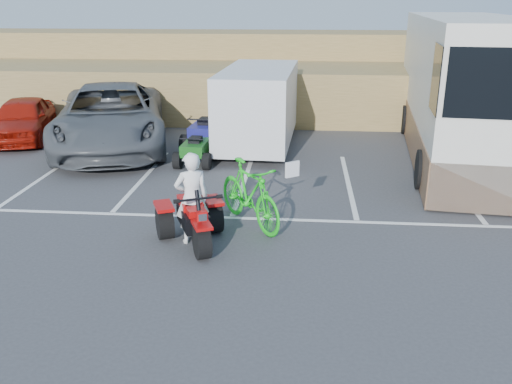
# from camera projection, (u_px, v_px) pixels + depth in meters

# --- Properties ---
(ground) EXTENTS (100.00, 100.00, 0.00)m
(ground) POSITION_uv_depth(u_px,v_px,m) (214.00, 269.00, 9.52)
(ground) COLOR #3A3A3D
(ground) RESTS_ON ground
(parking_stripes) EXTENTS (28.00, 5.16, 0.01)m
(parking_stripes) POSITION_uv_depth(u_px,v_px,m) (276.00, 193.00, 13.27)
(parking_stripes) COLOR white
(parking_stripes) RESTS_ON ground
(grass_embankment) EXTENTS (40.00, 8.50, 3.10)m
(grass_embankment) POSITION_uv_depth(u_px,v_px,m) (270.00, 74.00, 23.58)
(grass_embankment) COLOR olive
(grass_embankment) RESTS_ON ground
(red_trike_atv) EXTENTS (1.91, 2.13, 1.14)m
(red_trike_atv) POSITION_uv_depth(u_px,v_px,m) (195.00, 244.00, 10.50)
(red_trike_atv) COLOR #AC0A09
(red_trike_atv) RESTS_ON ground
(rider) EXTENTS (0.78, 0.66, 1.81)m
(rider) POSITION_uv_depth(u_px,v_px,m) (192.00, 198.00, 10.33)
(rider) COLOR white
(rider) RESTS_ON ground
(green_dirt_bike) EXTENTS (1.87, 2.22, 1.37)m
(green_dirt_bike) POSITION_uv_depth(u_px,v_px,m) (249.00, 194.00, 11.19)
(green_dirt_bike) COLOR #14BF19
(green_dirt_bike) RESTS_ON ground
(grey_pickup) EXTENTS (5.06, 7.70, 1.97)m
(grey_pickup) POSITION_uv_depth(u_px,v_px,m) (111.00, 117.00, 17.13)
(grey_pickup) COLOR #4C5054
(grey_pickup) RESTS_ON ground
(red_car) EXTENTS (2.68, 4.44, 1.41)m
(red_car) POSITION_uv_depth(u_px,v_px,m) (23.00, 119.00, 18.17)
(red_car) COLOR #991308
(red_car) RESTS_ON ground
(cargo_trailer) EXTENTS (2.35, 5.39, 2.47)m
(cargo_trailer) POSITION_uv_depth(u_px,v_px,m) (259.00, 105.00, 17.19)
(cargo_trailer) COLOR silver
(cargo_trailer) RESTS_ON ground
(rv_motorhome) EXTENTS (3.99, 11.32, 3.98)m
(rv_motorhome) POSITION_uv_depth(u_px,v_px,m) (461.00, 96.00, 16.36)
(rv_motorhome) COLOR silver
(rv_motorhome) RESTS_ON ground
(quad_atv_blue) EXTENTS (1.41, 1.81, 1.13)m
(quad_atv_blue) POSITION_uv_depth(u_px,v_px,m) (207.00, 149.00, 17.17)
(quad_atv_blue) COLOR navy
(quad_atv_blue) RESTS_ON ground
(quad_atv_green) EXTENTS (1.10, 1.43, 0.90)m
(quad_atv_green) POSITION_uv_depth(u_px,v_px,m) (196.00, 164.00, 15.60)
(quad_atv_green) COLOR #125013
(quad_atv_green) RESTS_ON ground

